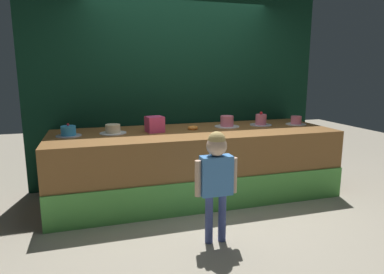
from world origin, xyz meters
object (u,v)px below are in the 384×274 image
Objects in this scene: donut at (193,128)px; cake_far_right at (296,121)px; cake_far_left at (68,132)px; cake_left at (113,130)px; child_figure at (216,172)px; cake_center at (227,122)px; pink_box at (155,124)px; cake_right at (261,121)px.

cake_far_right is (1.48, -0.03, 0.03)m from donut.
cake_far_left is 0.90× the size of cake_left.
donut is (0.18, 1.31, 0.18)m from child_figure.
cake_center is (0.49, 0.07, 0.04)m from donut.
cake_far_right is at bearing -5.85° from cake_center.
child_figure is 1.34m from pink_box.
cake_right is (1.48, 0.09, -0.03)m from pink_box.
cake_center is at bearing 7.81° from donut.
cake_center is at bearing 2.56° from cake_far_left.
cake_left is at bearing -178.50° from cake_right.
child_figure is 3.19× the size of cake_center.
donut is 0.44× the size of cake_right.
cake_right is (2.47, 0.08, 0.01)m from cake_far_left.
child_figure is 3.33× the size of cake_left.
pink_box is at bearing -176.29° from donut.
pink_box reaches higher than cake_left.
cake_far_right is (0.99, -0.10, -0.01)m from cake_center.
child_figure reaches higher than pink_box.
pink_box is at bearing -0.67° from cake_far_left.
cake_left reaches higher than donut.
donut is at bearing 178.71° from cake_far_right.
cake_far_left is 2.97m from cake_far_right.
child_figure is at bearing -116.10° from cake_center.
cake_right reaches higher than donut.
cake_far_left is 0.50m from cake_left.
child_figure is 3.53× the size of cake_right.
cake_left is (-0.99, 0.00, 0.03)m from donut.
child_figure is 7.99× the size of donut.
cake_far_left is at bearing -177.44° from cake_center.
cake_center is at bearing 178.69° from cake_right.
child_figure is 1.84m from cake_far_left.
cake_center is at bearing 2.44° from cake_left.
cake_far_left reaches higher than donut.
cake_left is at bearing 179.12° from cake_far_right.
cake_center is at bearing 5.77° from pink_box.
cake_far_left is at bearing 179.33° from pink_box.
donut is at bearing 0.79° from cake_far_left.
pink_box is at bearing 179.96° from cake_far_right.
donut is 0.47× the size of cake_far_right.
child_figure reaches higher than cake_center.
cake_far_left is at bearing -179.21° from donut.
cake_left is (0.49, 0.02, -0.01)m from cake_far_left.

